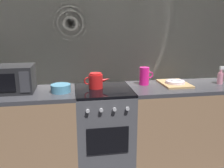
{
  "coord_description": "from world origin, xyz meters",
  "views": [
    {
      "loc": [
        -0.32,
        -2.44,
        1.58
      ],
      "look_at": [
        0.09,
        0.0,
        0.95
      ],
      "focal_mm": 38.34,
      "sensor_mm": 36.0,
      "label": 1
    }
  ],
  "objects_px": {
    "microwave": "(10,79)",
    "spray_bottle": "(220,77)",
    "mixing_bowl": "(61,88)",
    "pitcher": "(144,76)",
    "dish_pile": "(175,83)",
    "kettle": "(96,81)",
    "stove_unit": "(104,128)"
  },
  "relations": [
    {
      "from": "microwave",
      "to": "dish_pile",
      "type": "height_order",
      "value": "microwave"
    },
    {
      "from": "pitcher",
      "to": "stove_unit",
      "type": "bearing_deg",
      "value": -167.1
    },
    {
      "from": "kettle",
      "to": "pitcher",
      "type": "distance_m",
      "value": 0.56
    },
    {
      "from": "pitcher",
      "to": "microwave",
      "type": "bearing_deg",
      "value": -177.68
    },
    {
      "from": "dish_pile",
      "to": "stove_unit",
      "type": "bearing_deg",
      "value": -176.46
    },
    {
      "from": "kettle",
      "to": "pitcher",
      "type": "xyz_separation_m",
      "value": [
        0.56,
        0.06,
        0.02
      ]
    },
    {
      "from": "microwave",
      "to": "spray_bottle",
      "type": "bearing_deg",
      "value": -1.28
    },
    {
      "from": "mixing_bowl",
      "to": "spray_bottle",
      "type": "height_order",
      "value": "spray_bottle"
    },
    {
      "from": "kettle",
      "to": "spray_bottle",
      "type": "relative_size",
      "value": 1.4
    },
    {
      "from": "pitcher",
      "to": "dish_pile",
      "type": "distance_m",
      "value": 0.36
    },
    {
      "from": "microwave",
      "to": "mixing_bowl",
      "type": "height_order",
      "value": "microwave"
    },
    {
      "from": "pitcher",
      "to": "spray_bottle",
      "type": "bearing_deg",
      "value": -7.11
    },
    {
      "from": "spray_bottle",
      "to": "stove_unit",
      "type": "bearing_deg",
      "value": -179.93
    },
    {
      "from": "spray_bottle",
      "to": "pitcher",
      "type": "bearing_deg",
      "value": 172.89
    },
    {
      "from": "microwave",
      "to": "dish_pile",
      "type": "distance_m",
      "value": 1.77
    },
    {
      "from": "kettle",
      "to": "spray_bottle",
      "type": "distance_m",
      "value": 1.43
    },
    {
      "from": "pitcher",
      "to": "dish_pile",
      "type": "height_order",
      "value": "pitcher"
    },
    {
      "from": "kettle",
      "to": "dish_pile",
      "type": "height_order",
      "value": "kettle"
    },
    {
      "from": "kettle",
      "to": "pitcher",
      "type": "height_order",
      "value": "pitcher"
    },
    {
      "from": "stove_unit",
      "to": "spray_bottle",
      "type": "bearing_deg",
      "value": 0.07
    },
    {
      "from": "microwave",
      "to": "kettle",
      "type": "height_order",
      "value": "microwave"
    },
    {
      "from": "mixing_bowl",
      "to": "pitcher",
      "type": "height_order",
      "value": "pitcher"
    },
    {
      "from": "dish_pile",
      "to": "spray_bottle",
      "type": "height_order",
      "value": "spray_bottle"
    },
    {
      "from": "kettle",
      "to": "pitcher",
      "type": "bearing_deg",
      "value": 6.25
    },
    {
      "from": "stove_unit",
      "to": "pitcher",
      "type": "xyz_separation_m",
      "value": [
        0.48,
        0.11,
        0.55
      ]
    },
    {
      "from": "spray_bottle",
      "to": "mixing_bowl",
      "type": "bearing_deg",
      "value": -178.5
    },
    {
      "from": "stove_unit",
      "to": "dish_pile",
      "type": "height_order",
      "value": "dish_pile"
    },
    {
      "from": "kettle",
      "to": "mixing_bowl",
      "type": "bearing_deg",
      "value": -165.5
    },
    {
      "from": "kettle",
      "to": "mixing_bowl",
      "type": "height_order",
      "value": "kettle"
    },
    {
      "from": "kettle",
      "to": "pitcher",
      "type": "relative_size",
      "value": 1.42
    },
    {
      "from": "mixing_bowl",
      "to": "pitcher",
      "type": "distance_m",
      "value": 0.94
    },
    {
      "from": "mixing_bowl",
      "to": "dish_pile",
      "type": "relative_size",
      "value": 0.5
    }
  ]
}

